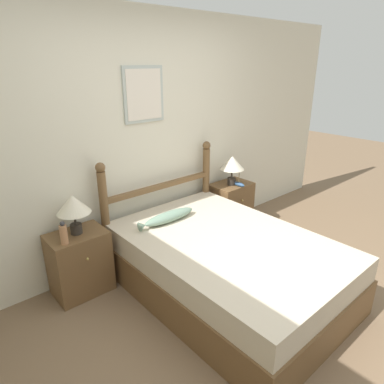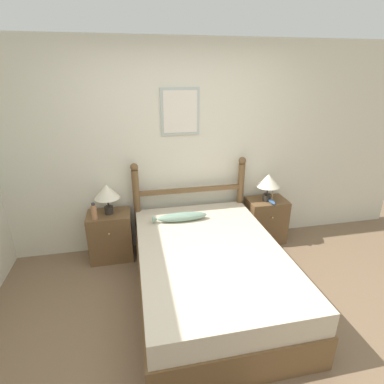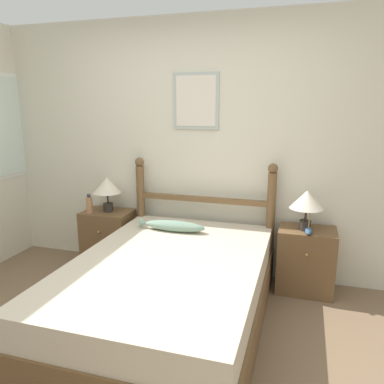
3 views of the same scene
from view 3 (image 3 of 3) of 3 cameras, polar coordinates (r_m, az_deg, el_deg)
The scene contains 11 objects.
ground_plane at distance 2.77m, azimuth -10.51°, elevation -25.18°, with size 16.00×16.00×0.00m, color #7A6047.
wall_back at distance 3.81m, azimuth 0.63°, elevation 6.65°, with size 6.40×0.08×2.55m.
bed at distance 3.03m, azimuth -3.62°, elevation -15.12°, with size 1.44×2.10×0.56m.
headboard at distance 3.78m, azimuth 1.61°, elevation -3.28°, with size 1.45×0.09×1.18m.
nightstand_left at distance 4.17m, azimuth -12.59°, elevation -6.89°, with size 0.51×0.39×0.61m.
nightstand_right at distance 3.68m, azimuth 16.91°, elevation -9.93°, with size 0.51×0.39×0.61m.
table_lamp_left at distance 4.01m, azimuth -12.81°, elevation 0.82°, with size 0.30×0.30×0.37m.
table_lamp_right at distance 3.48m, azimuth 17.08°, elevation -1.34°, with size 0.30×0.30×0.37m.
bottle at distance 4.04m, azimuth -15.39°, elevation -1.81°, with size 0.06×0.06×0.21m.
model_boat at distance 3.46m, azimuth 17.32°, elevation -5.60°, with size 0.06×0.18×0.22m.
fish_pillow at distance 3.51m, azimuth -2.94°, elevation -5.16°, with size 0.64×0.14×0.10m.
Camera 3 is at (1.05, -1.91, 1.71)m, focal length 35.00 mm.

